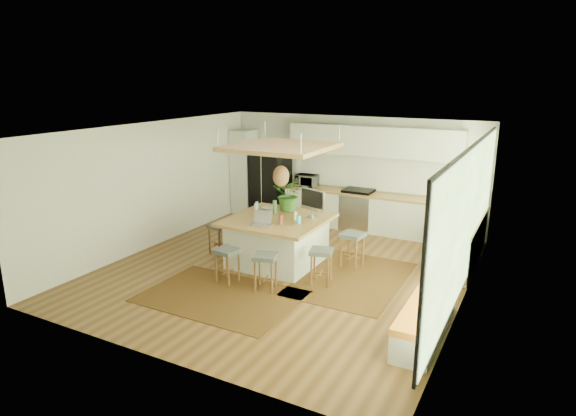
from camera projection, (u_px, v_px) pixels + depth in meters
The scene contains 37 objects.
floor at pixel (285, 270), 9.51m from camera, with size 7.00×7.00×0.00m, color #503317.
ceiling at pixel (285, 130), 8.81m from camera, with size 7.00×7.00×0.00m, color white.
wall_back at pixel (352, 171), 12.14m from camera, with size 6.50×6.50×0.00m, color silver.
wall_front at pixel (153, 264), 6.17m from camera, with size 6.50×6.50×0.00m, color silver.
wall_left at pixel (153, 185), 10.63m from camera, with size 7.00×7.00×0.00m, color silver.
wall_right at pixel (468, 227), 7.69m from camera, with size 7.00×7.00×0.00m, color silver.
window_wall at pixel (466, 223), 7.69m from camera, with size 0.10×6.20×2.60m, color black, non-canonical shape.
pantry at pixel (245, 172), 13.26m from camera, with size 0.55×0.60×2.25m, color silver.
back_counter_base at pixel (367, 213), 11.86m from camera, with size 4.20×0.60×0.88m, color silver.
back_counter_top at pixel (368, 194), 11.74m from camera, with size 4.24×0.64×0.05m, color olive.
backsplash at pixel (373, 174), 11.88m from camera, with size 4.20×0.02×0.80m, color white.
upper_cabinets at pixel (373, 141), 11.53m from camera, with size 4.20×0.34×0.70m, color silver.
range at pixel (358, 209), 11.95m from camera, with size 0.76×0.62×1.00m, color #A5A5AA, non-canonical shape.
right_counter_base at pixel (462, 242), 9.77m from camera, with size 0.60×2.50×0.88m, color silver.
right_counter_top at pixel (464, 220), 9.65m from camera, with size 0.64×2.54×0.05m, color olive.
window_bench at pixel (426, 318), 7.08m from camera, with size 0.52×2.00×0.50m, color silver, non-canonical shape.
ceiling_panel at pixel (281, 161), 9.45m from camera, with size 1.86×1.86×0.80m, color olive, non-canonical shape.
rug_near at pixel (220, 296), 8.37m from camera, with size 2.60×1.80×0.01m, color black.
rug_right at pixel (352, 279), 9.10m from camera, with size 1.80×2.60×0.01m, color black.
fridge at pixel (270, 182), 12.93m from camera, with size 0.92×0.72×1.85m, color black, non-canonical shape.
island at pixel (278, 241), 9.77m from camera, with size 1.85×1.85×0.93m, color olive, non-canonical shape.
stool_near_left at pixel (227, 264), 8.87m from camera, with size 0.38×0.38×0.64m, color #404647, non-canonical shape.
stool_near_right at pixel (266, 271), 8.55m from camera, with size 0.39×0.39×0.65m, color #404647, non-canonical shape.
stool_right_front at pixel (321, 265), 8.79m from camera, with size 0.39×0.39×0.65m, color #404647, non-canonical shape.
stool_right_back at pixel (352, 250), 9.56m from camera, with size 0.42×0.42×0.71m, color #404647, non-canonical shape.
stool_left_side at pixel (219, 237), 10.35m from camera, with size 0.38×0.38×0.64m, color #404647, non-canonical shape.
laptop at pixel (261, 219), 9.17m from camera, with size 0.36×0.38×0.27m, color #A5A5AA, non-canonical shape.
monitor at pixel (313, 205), 9.64m from camera, with size 0.63×0.22×0.58m, color #A5A5AA, non-canonical shape.
microwave at pixel (307, 179), 12.42m from camera, with size 0.54×0.30×0.36m, color #A5A5AA.
island_plant at pixel (290, 198), 10.12m from camera, with size 0.64×0.71×0.55m, color #1E4C19.
island_bowl at pixel (268, 209), 10.24m from camera, with size 0.24×0.24×0.06m, color white.
island_bottle_0 at pixel (256, 209), 9.95m from camera, with size 0.07×0.07×0.19m, color #35BCD6.
island_bottle_1 at pixel (256, 213), 9.67m from camera, with size 0.07×0.07×0.19m, color silver.
island_bottle_2 at pixel (281, 219), 9.25m from camera, with size 0.07×0.07×0.19m, color #A3363D.
island_bottle_3 at pixel (294, 215), 9.50m from camera, with size 0.07×0.07×0.19m, color white.
island_bottle_4 at pixel (275, 209), 9.92m from camera, with size 0.07×0.07×0.19m, color #46754F.
island_bottle_5 at pixel (298, 218), 9.31m from camera, with size 0.07×0.07×0.19m, color #35BCD6.
Camera 1 is at (4.21, -7.81, 3.62)m, focal length 30.70 mm.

